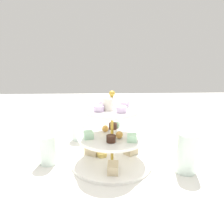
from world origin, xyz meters
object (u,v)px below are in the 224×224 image
(tiered_serving_stand, at_px, (112,141))
(water_glass_short_left, at_px, (79,130))
(water_glass_tall_right, at_px, (187,153))
(butter_knife_right, at_px, (155,137))
(teacup_with_saucer, at_px, (108,129))
(water_glass_mid_back, at_px, (47,150))

(tiered_serving_stand, relative_size, water_glass_short_left, 3.46)
(water_glass_tall_right, xyz_separation_m, butter_knife_right, (0.03, -0.29, -0.07))
(teacup_with_saucer, bearing_deg, water_glass_short_left, 23.01)
(butter_knife_right, bearing_deg, water_glass_short_left, 35.48)
(tiered_serving_stand, bearing_deg, teacup_with_saucer, -87.66)
(teacup_with_saucer, relative_size, butter_knife_right, 0.53)
(water_glass_short_left, xyz_separation_m, teacup_with_saucer, (-0.13, -0.05, -0.02))
(butter_knife_right, xyz_separation_m, water_glass_mid_back, (0.43, 0.22, 0.05))
(tiered_serving_stand, xyz_separation_m, butter_knife_right, (-0.21, -0.22, -0.08))
(water_glass_tall_right, height_order, butter_knife_right, water_glass_tall_right)
(water_glass_tall_right, distance_m, water_glass_mid_back, 0.47)
(tiered_serving_stand, relative_size, water_glass_tall_right, 2.16)
(water_glass_short_left, bearing_deg, water_glass_mid_back, 67.66)
(water_glass_short_left, distance_m, water_glass_mid_back, 0.23)
(water_glass_mid_back, bearing_deg, water_glass_tall_right, 171.75)
(water_glass_short_left, bearing_deg, water_glass_tall_right, 143.56)
(water_glass_tall_right, relative_size, teacup_with_saucer, 1.48)
(tiered_serving_stand, bearing_deg, water_glass_short_left, -56.61)
(butter_knife_right, height_order, water_glass_mid_back, water_glass_mid_back)
(teacup_with_saucer, bearing_deg, tiered_serving_stand, 92.34)
(butter_knife_right, relative_size, water_glass_mid_back, 1.63)
(water_glass_short_left, bearing_deg, teacup_with_saucer, -156.99)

